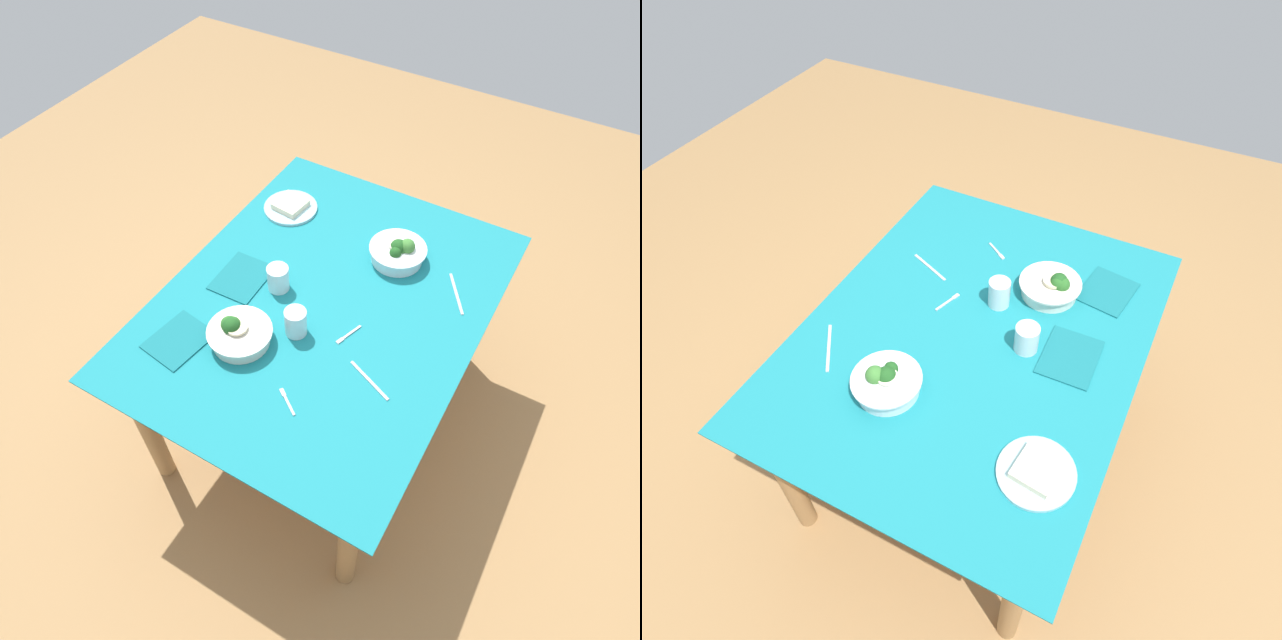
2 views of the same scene
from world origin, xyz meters
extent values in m
plane|color=#9E7547|center=(0.00, 0.00, 0.00)|extent=(6.00, 6.00, 0.00)
cube|color=#197A84|center=(0.00, 0.00, 0.73)|extent=(1.40, 1.08, 0.01)
cube|color=#9E7547|center=(0.00, 0.00, 0.71)|extent=(1.35, 1.05, 0.02)
cylinder|color=#9E7547|center=(-0.58, -0.43, 0.35)|extent=(0.07, 0.07, 0.70)
cylinder|color=#9E7547|center=(0.58, -0.43, 0.35)|extent=(0.07, 0.07, 0.70)
cylinder|color=#9E7547|center=(-0.58, 0.43, 0.35)|extent=(0.07, 0.07, 0.70)
cylinder|color=#9E7547|center=(0.58, 0.43, 0.35)|extent=(0.07, 0.07, 0.70)
cylinder|color=silver|center=(-0.29, 0.16, 0.76)|extent=(0.20, 0.20, 0.05)
cylinder|color=silver|center=(-0.29, 0.16, 0.79)|extent=(0.22, 0.22, 0.01)
sphere|color=#3D7A33|center=(-0.30, 0.17, 0.79)|extent=(0.04, 0.04, 0.04)
sphere|color=#1E511E|center=(-0.30, 0.18, 0.80)|extent=(0.06, 0.06, 0.06)
sphere|color=#286023|center=(-0.29, 0.18, 0.80)|extent=(0.06, 0.06, 0.06)
sphere|color=#286023|center=(-0.29, 0.20, 0.80)|extent=(0.06, 0.06, 0.06)
cylinder|color=beige|center=(-0.29, 0.17, 0.80)|extent=(0.07, 0.07, 0.01)
cylinder|color=white|center=(0.32, -0.13, 0.76)|extent=(0.19, 0.19, 0.05)
cylinder|color=white|center=(0.32, -0.13, 0.79)|extent=(0.22, 0.22, 0.01)
sphere|color=#3D7A33|center=(0.34, -0.16, 0.81)|extent=(0.06, 0.06, 0.06)
sphere|color=#1E511E|center=(0.29, -0.14, 0.80)|extent=(0.04, 0.04, 0.04)
sphere|color=#33702D|center=(0.32, -0.14, 0.80)|extent=(0.05, 0.05, 0.05)
sphere|color=#1E511E|center=(0.32, -0.13, 0.80)|extent=(0.06, 0.06, 0.06)
cylinder|color=beige|center=(0.32, -0.13, 0.80)|extent=(0.06, 0.06, 0.01)
cylinder|color=#99C6D1|center=(0.37, 0.37, 0.74)|extent=(0.22, 0.22, 0.01)
cube|color=beige|center=(0.37, 0.37, 0.76)|extent=(0.13, 0.13, 0.02)
cylinder|color=silver|center=(-0.02, 0.18, 0.78)|extent=(0.08, 0.08, 0.10)
cylinder|color=silver|center=(-0.16, 0.02, 0.78)|extent=(0.08, 0.08, 0.10)
cube|color=#B7B7BC|center=(-0.42, -0.12, 0.74)|extent=(0.05, 0.07, 0.00)
cube|color=#B7B7BC|center=(-0.39, -0.08, 0.74)|extent=(0.03, 0.03, 0.00)
cube|color=#B7B7BC|center=(-0.07, -0.15, 0.74)|extent=(0.08, 0.03, 0.00)
cube|color=#B7B7BC|center=(-0.13, -0.13, 0.74)|extent=(0.03, 0.02, 0.00)
cube|color=#B7B7BC|center=(-0.22, -0.29, 0.74)|extent=(0.08, 0.17, 0.00)
cube|color=#B7B7BC|center=(0.27, -0.39, 0.74)|extent=(0.17, 0.12, 0.00)
cube|color=#156870|center=(-0.05, 0.32, 0.74)|extent=(0.22, 0.18, 0.01)
cube|color=#156870|center=(-0.39, 0.34, 0.74)|extent=(0.22, 0.20, 0.01)
camera|label=1|loc=(-1.17, -0.66, 2.27)|focal=32.27mm
camera|label=2|loc=(1.07, 0.50, 2.10)|focal=30.45mm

